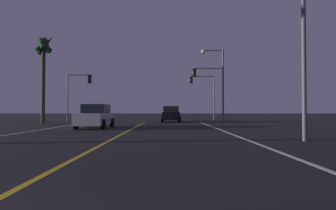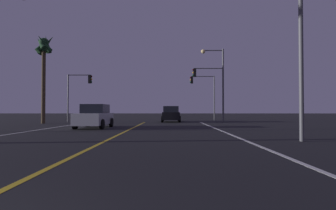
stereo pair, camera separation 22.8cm
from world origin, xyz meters
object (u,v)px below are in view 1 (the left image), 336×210
object	(u,v)px
street_lamp_right_near	(292,29)
car_ahead_far	(171,114)
traffic_light_near_right	(208,82)
traffic_light_far_right	(202,87)
palm_tree_left_mid	(43,52)
traffic_light_near_left	(79,87)
street_lamp_right_far	(217,75)
car_oncoming	(95,116)

from	to	relation	value
street_lamp_right_near	car_ahead_far	bearing A→B (deg)	-74.64
traffic_light_near_right	street_lamp_right_near	bearing A→B (deg)	92.64
traffic_light_far_right	palm_tree_left_mid	bearing A→B (deg)	28.20
street_lamp_right_near	palm_tree_left_mid	distance (m)	22.22
traffic_light_near_right	street_lamp_right_near	world-z (taller)	street_lamp_right_near
traffic_light_near_left	street_lamp_right_near	bearing A→B (deg)	-49.74
traffic_light_far_right	street_lamp_right_near	world-z (taller)	street_lamp_right_near
traffic_light_near_right	traffic_light_far_right	world-z (taller)	traffic_light_near_right
car_ahead_far	street_lamp_right_far	bearing A→B (deg)	-110.15
car_oncoming	street_lamp_right_far	distance (m)	13.58
car_ahead_far	car_oncoming	distance (m)	11.14
palm_tree_left_mid	traffic_light_near_right	bearing A→B (deg)	11.25
traffic_light_near_right	traffic_light_far_right	size ratio (longest dim) A/B	1.03
street_lamp_right_near	street_lamp_right_far	size ratio (longest dim) A/B	0.96
traffic_light_near_left	palm_tree_left_mid	size ratio (longest dim) A/B	0.60
car_ahead_far	traffic_light_near_left	world-z (taller)	traffic_light_near_left
traffic_light_near_left	street_lamp_right_far	distance (m)	14.70
traffic_light_near_right	traffic_light_near_left	distance (m)	13.90
traffic_light_near_right	street_lamp_right_far	size ratio (longest dim) A/B	0.77
car_oncoming	palm_tree_left_mid	bearing A→B (deg)	-132.59
street_lamp_right_near	traffic_light_near_right	bearing A→B (deg)	-87.36
car_ahead_far	traffic_light_near_right	world-z (taller)	traffic_light_near_right
car_ahead_far	traffic_light_far_right	xyz separation A→B (m)	(4.11, 5.17, 3.37)
traffic_light_near_right	street_lamp_right_near	distance (m)	17.37
car_oncoming	traffic_light_far_right	world-z (taller)	traffic_light_far_right
traffic_light_near_right	street_lamp_right_far	world-z (taller)	street_lamp_right_far
traffic_light_near_left	traffic_light_near_right	bearing A→B (deg)	-0.00
traffic_light_far_right	street_lamp_right_near	distance (m)	22.86
traffic_light_near_left	street_lamp_right_far	bearing A→B (deg)	-5.54
car_oncoming	car_ahead_far	bearing A→B (deg)	150.38
car_oncoming	street_lamp_right_far	xyz separation A→B (m)	(10.27, 7.93, 4.01)
car_ahead_far	street_lamp_right_far	xyz separation A→B (m)	(4.77, -1.75, 4.01)
traffic_light_near_right	traffic_light_near_left	bearing A→B (deg)	-0.00
traffic_light_near_right	traffic_light_near_left	size ratio (longest dim) A/B	1.14
traffic_light_near_left	street_lamp_right_near	distance (m)	22.75
traffic_light_near_left	street_lamp_right_far	size ratio (longest dim) A/B	0.68
traffic_light_far_right	car_ahead_far	bearing A→B (deg)	51.50
car_oncoming	palm_tree_left_mid	xyz separation A→B (m)	(-6.66, 6.12, 5.98)
car_ahead_far	street_lamp_right_near	bearing A→B (deg)	-164.64
street_lamp_right_far	palm_tree_left_mid	world-z (taller)	palm_tree_left_mid
traffic_light_far_right	street_lamp_right_near	bearing A→B (deg)	91.88
traffic_light_far_right	traffic_light_near_left	bearing A→B (deg)	21.53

